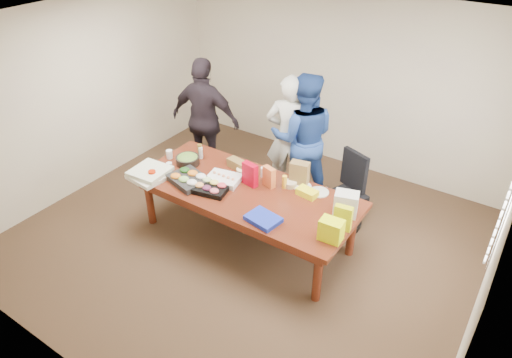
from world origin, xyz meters
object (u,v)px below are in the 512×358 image
Objects in this scene: office_chair at (346,194)px; person_right at (303,138)px; conference_table at (246,214)px; sheet_cake at (224,179)px; salad_bowl at (188,160)px; person_center at (289,137)px.

office_chair is 1.00m from person_right.
sheet_cake reaches higher than conference_table.
person_right is 1.34m from sheet_cake.
person_right is at bearing 47.44° from salad_bowl.
sheet_cake is at bearing -178.98° from conference_table.
office_chair is 0.52× the size of person_right.
person_right is (0.19, 0.04, 0.03)m from person_center.
office_chair is 2.14m from salad_bowl.
person_center reaches higher than conference_table.
office_chair is 2.40× the size of sheet_cake.
sheet_cake is at bearing -121.00° from office_chair.
person_right is at bearing 85.91° from conference_table.
person_center is 1.26m from sheet_cake.
conference_table is 1.50× the size of person_right.
salad_bowl reaches higher than conference_table.
conference_table is 1.34m from office_chair.
office_chair is at bearing 45.74° from conference_table.
sheet_cake is (-0.33, -0.01, 0.41)m from conference_table.
office_chair reaches higher than salad_bowl.
sheet_cake is at bearing 57.44° from person_center.
person_center is at bearing 52.08° from salad_bowl.
person_center is at bearing -17.88° from person_right.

